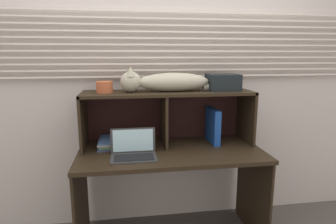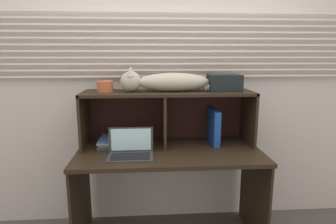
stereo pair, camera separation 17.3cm
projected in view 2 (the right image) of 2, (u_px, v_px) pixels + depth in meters
The scene contains 9 objects.
back_panel_with_blinds at pixel (166, 79), 2.40m from camera, with size 4.40×0.08×2.50m.
desk at pixel (169, 169), 2.17m from camera, with size 1.38×0.67×0.75m.
hutch_shelf_unit at pixel (167, 107), 2.25m from camera, with size 1.32×0.36×0.43m.
cat at pixel (166, 82), 2.18m from camera, with size 0.92×0.17×0.19m.
laptop at pixel (131, 150), 2.01m from camera, with size 0.32×0.20×0.19m.
binder_upright at pixel (214, 126), 2.28m from camera, with size 0.05×0.27×0.28m, color navy.
book_stack at pixel (111, 141), 2.24m from camera, with size 0.19×0.26×0.07m.
small_basket at pixel (105, 86), 2.15m from camera, with size 0.12×0.12×0.08m, color #B35431.
storage_box at pixel (224, 83), 2.21m from camera, with size 0.25×0.20×0.13m, color black.
Camera 2 is at (-0.15, -1.86, 1.46)m, focal length 30.28 mm.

